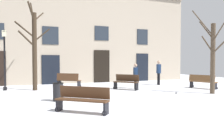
# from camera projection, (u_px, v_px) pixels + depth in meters

# --- Properties ---
(ground_plane) EXTENTS (31.63, 31.63, 0.00)m
(ground_plane) POSITION_uv_depth(u_px,v_px,m) (126.00, 99.00, 10.76)
(ground_plane) COLOR white
(building_facade) EXTENTS (19.77, 0.60, 7.84)m
(building_facade) POSITION_uv_depth(u_px,v_px,m) (79.00, 33.00, 18.47)
(building_facade) COLOR tan
(building_facade) RESTS_ON ground
(tree_left_of_center) EXTENTS (1.99, 2.50, 5.37)m
(tree_left_of_center) POSITION_uv_depth(u_px,v_px,m) (34.00, 47.00, 13.80)
(tree_left_of_center) COLOR #382B1E
(tree_left_of_center) RESTS_ON ground
(tree_near_facade) EXTENTS (0.92, 2.19, 4.53)m
(tree_near_facade) POSITION_uv_depth(u_px,v_px,m) (213.00, 56.00, 12.37)
(tree_near_facade) COLOR #4C3D2D
(tree_near_facade) RESTS_ON ground
(streetlamp) EXTENTS (0.30, 0.30, 3.63)m
(streetlamp) POSITION_uv_depth(u_px,v_px,m) (5.00, 53.00, 13.77)
(streetlamp) COLOR black
(streetlamp) RESTS_ON ground
(litter_bin) EXTENTS (0.47, 0.47, 0.80)m
(litter_bin) POSITION_uv_depth(u_px,v_px,m) (58.00, 92.00, 10.10)
(litter_bin) COLOR black
(litter_bin) RESTS_ON ground
(bench_by_litter_bin) EXTENTS (1.53, 1.46, 0.93)m
(bench_by_litter_bin) POSITION_uv_depth(u_px,v_px,m) (69.00, 80.00, 15.77)
(bench_by_litter_bin) COLOR #51331E
(bench_by_litter_bin) RESTS_ON ground
(bench_back_to_back_right) EXTENTS (1.35, 1.51, 0.93)m
(bench_back_to_back_right) POSITION_uv_depth(u_px,v_px,m) (126.00, 82.00, 14.22)
(bench_back_to_back_right) COLOR #3D2819
(bench_back_to_back_right) RESTS_ON ground
(bench_far_corner) EXTENTS (0.99, 1.78, 0.88)m
(bench_far_corner) POSITION_uv_depth(u_px,v_px,m) (203.00, 81.00, 14.76)
(bench_far_corner) COLOR brown
(bench_far_corner) RESTS_ON ground
(bench_near_center_tree) EXTENTS (1.67, 1.57, 0.88)m
(bench_near_center_tree) POSITION_uv_depth(u_px,v_px,m) (83.00, 99.00, 7.84)
(bench_near_center_tree) COLOR #51331E
(bench_near_center_tree) RESTS_ON ground
(person_by_shop_door) EXTENTS (0.30, 0.42, 1.79)m
(person_by_shop_door) POSITION_uv_depth(u_px,v_px,m) (159.00, 71.00, 17.01)
(person_by_shop_door) COLOR black
(person_by_shop_door) RESTS_ON ground
(person_strolling) EXTENTS (0.31, 0.42, 1.59)m
(person_strolling) POSITION_uv_depth(u_px,v_px,m) (136.00, 75.00, 14.79)
(person_strolling) COLOR #403D3A
(person_strolling) RESTS_ON ground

